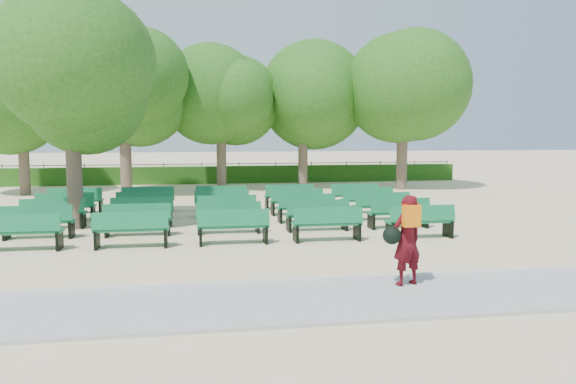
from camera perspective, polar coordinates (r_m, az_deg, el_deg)
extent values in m
plane|color=beige|center=(16.24, -4.43, -3.56)|extent=(120.00, 120.00, 0.00)
cube|color=#A9A8A4|center=(9.07, -0.16, -11.20)|extent=(30.00, 2.20, 0.06)
cube|color=silver|center=(10.16, -1.23, -9.18)|extent=(30.00, 0.12, 0.10)
cube|color=#275916|center=(30.06, -6.83, 1.76)|extent=(26.00, 0.70, 0.90)
cube|color=#136E3F|center=(16.74, -6.40, -1.78)|extent=(1.77, 0.61, 0.06)
cube|color=#136E3F|center=(16.51, -6.37, -1.05)|extent=(1.74, 0.26, 0.41)
cylinder|color=brown|center=(16.89, -20.86, 1.29)|extent=(0.43, 0.43, 2.84)
ellipsoid|color=#2C651B|center=(16.89, -21.21, 10.16)|extent=(4.34, 4.34, 3.90)
imported|color=#490A11|center=(10.02, 11.99, -4.81)|extent=(0.67, 0.54, 1.59)
cube|color=orange|center=(9.78, 12.43, -2.39)|extent=(0.30, 0.15, 0.37)
sphere|color=black|center=(9.85, 10.50, -4.35)|extent=(0.32, 0.32, 0.32)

